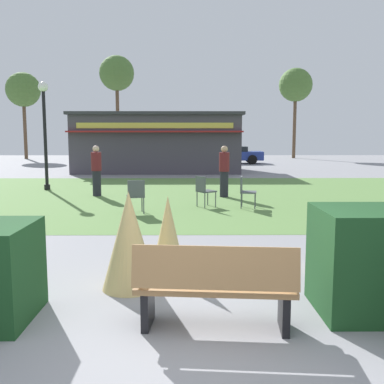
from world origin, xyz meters
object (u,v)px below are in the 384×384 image
Objects in this scene: lamppost_far at (45,122)px; food_kiosk at (158,142)px; cafe_chair_east at (136,194)px; person_strolling at (224,171)px; parked_car_center_slot at (232,154)px; tree_right_bg at (23,90)px; parked_car_west_slot at (154,154)px; tree_left_bg at (296,86)px; tree_center_bg at (117,74)px; cafe_chair_west at (245,189)px; park_bench at (215,287)px; cafe_chair_north at (204,189)px; person_standing at (96,170)px.

food_kiosk is (3.60, 8.51, -0.89)m from lamppost_far.
person_strolling is at bearing 50.89° from cafe_chair_east.
parked_car_center_slot is 18.41m from tree_right_bg.
parked_car_west_slot reaches higher than cafe_chair_east.
tree_left_bg is at bearing 51.43° from food_kiosk.
tree_center_bg reaches higher than person_strolling.
lamppost_far reaches higher than parked_car_center_slot.
food_kiosk is 10.90m from person_strolling.
parked_car_center_slot is at bearing 85.55° from cafe_chair_west.
food_kiosk is 10.22× the size of cafe_chair_east.
parked_car_center_slot is (1.50, 19.27, 0.12)m from cafe_chair_west.
park_bench is 0.19× the size of food_kiosk.
cafe_chair_west is at bearing -75.60° from food_kiosk.
tree_center_bg is (-4.06, 11.92, 5.23)m from food_kiosk.
person_standing is (-3.51, 2.37, 0.33)m from cafe_chair_north.
lamppost_far is at bearing 148.42° from cafe_chair_west.
tree_center_bg is (-6.00, 32.61, 6.36)m from park_bench.
cafe_chair_east is 1.00× the size of cafe_chair_north.
person_standing is (-4.25, 0.28, 0.00)m from person_strolling.
park_bench is at bearing -79.58° from tree_center_bg.
lamppost_far is 4.44× the size of cafe_chair_west.
cafe_chair_east is 0.12× the size of tree_left_bg.
tree_center_bg is at bearing 121.56° from parked_car_west_slot.
parked_car_center_slot is (2.66, 19.12, 0.12)m from cafe_chair_north.
tree_right_bg is 0.85× the size of tree_center_bg.
tree_right_bg is at bearing -177.74° from tree_left_bg.
cafe_chair_east is 20.66m from parked_car_center_slot.
person_strolling is 0.24× the size of tree_right_bg.
cafe_chair_east is 0.53× the size of person_standing.
tree_center_bg is (7.82, -0.70, 1.21)m from tree_right_bg.
lamppost_far is (-5.54, 12.19, 2.02)m from park_bench.
tree_center_bg is at bearing 106.55° from cafe_chair_west.
tree_center_bg is (-3.31, 5.38, 6.19)m from parked_car_west_slot.
tree_right_bg is at bearing 159.92° from parked_car_center_slot.
park_bench is 0.21× the size of tree_center_bg.
tree_left_bg is (11.52, 6.97, 5.47)m from parked_car_west_slot.
lamppost_far is at bearing -123.14° from tree_left_bg.
food_kiosk is 1.09× the size of tree_center_bg.
park_bench is 7.25m from cafe_chair_east.
tree_left_bg is at bearing 75.52° from park_bench.
lamppost_far is 6.95m from person_strolling.
park_bench is at bearing 126.46° from person_strolling.
parked_car_west_slot is at bearing 98.50° from cafe_chair_north.
person_standing is (-1.40, -10.21, -0.75)m from food_kiosk.
tree_left_bg is at bearing 14.64° from person_standing.
parked_car_west_slot is 0.52× the size of tree_center_bg.
cafe_chair_west and cafe_chair_east have the same top height.
park_bench is at bearing -99.46° from cafe_chair_west.
tree_left_bg is (10.77, 13.51, 4.51)m from food_kiosk.
parked_car_center_slot reaches higher than cafe_chair_west.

